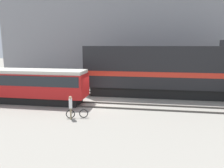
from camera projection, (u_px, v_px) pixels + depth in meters
ground_plane at (102, 103)px, 20.07m from camera, size 120.00×120.00×0.00m
track_near at (100, 105)px, 19.26m from camera, size 60.00×1.50×0.14m
track_far at (109, 94)px, 23.72m from camera, size 60.00×1.51×0.14m
building_backdrop at (121, 34)px, 31.70m from camera, size 34.27×6.00×13.82m
freight_locomotive at (167, 71)px, 22.27m from camera, size 16.69×3.04×5.79m
streetcar at (34, 84)px, 19.97m from camera, size 9.68×2.54×3.09m
bicycle at (77, 114)px, 15.97m from camera, size 1.55×0.64×0.71m
person at (71, 105)px, 15.64m from camera, size 0.32×0.41×1.72m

